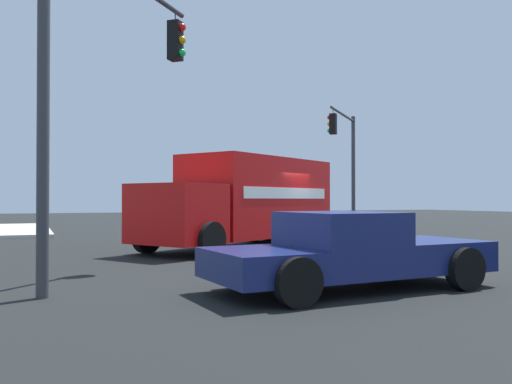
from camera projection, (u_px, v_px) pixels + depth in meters
The scene contains 5 objects.
ground_plane at pixel (275, 245), 18.86m from camera, with size 100.00×100.00×0.00m, color black.
delivery_truck at pixel (247, 201), 18.07m from camera, with size 6.40×8.15×3.01m.
traffic_light_primary at pixel (347, 152), 27.48m from camera, with size 3.47×3.50×6.07m.
traffic_light_secondary at pixel (101, 60), 10.22m from camera, with size 3.74×3.43×6.43m.
pickup_navy at pixel (349, 249), 9.58m from camera, with size 2.51×5.31×1.38m.
Camera 1 is at (-17.13, 7.99, 1.60)m, focal length 37.78 mm.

